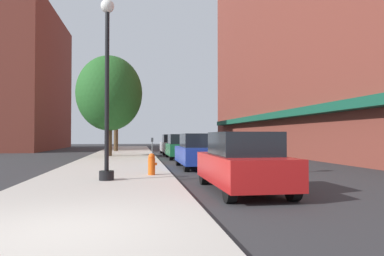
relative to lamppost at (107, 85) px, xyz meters
name	(u,v)px	position (x,y,z in m)	size (l,w,h in m)	color
ground_plane	(181,159)	(3.88, 11.79, -3.20)	(90.00, 90.00, 0.00)	#2D2D30
sidewalk_slab	(121,158)	(-0.12, 12.79, -3.14)	(4.80, 50.00, 0.12)	#B7B2A8
building_far_background	(29,81)	(-11.14, 30.79, 4.55)	(6.80, 18.00, 15.54)	brown
lamppost	(107,85)	(0.00, 0.00, 0.00)	(0.48, 0.48, 5.90)	black
fire_hydrant	(152,164)	(1.51, 1.34, -2.68)	(0.33, 0.26, 0.79)	#E05614
parking_meter_near	(152,145)	(1.93, 11.03, -2.25)	(0.14, 0.09, 1.31)	slate
tree_near	(116,103)	(-1.01, 22.61, 1.44)	(3.76, 3.76, 6.71)	#4C3823
tree_mid	(109,93)	(-0.99, 14.04, 1.37)	(4.64, 4.64, 7.13)	#4C3823
car_red	(242,163)	(3.88, -2.25, -2.39)	(1.80, 4.30, 1.66)	black
car_blue	(198,151)	(3.88, 5.02, -2.39)	(1.80, 4.30, 1.66)	black
car_green	(180,147)	(3.88, 12.13, -2.39)	(1.80, 4.30, 1.66)	black
car_silver	(172,145)	(3.88, 17.93, -2.39)	(1.80, 4.30, 1.66)	black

